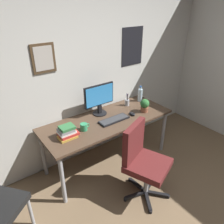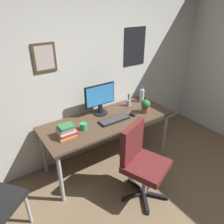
{
  "view_description": "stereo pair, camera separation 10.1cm",
  "coord_description": "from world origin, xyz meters",
  "px_view_note": "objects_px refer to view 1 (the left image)",
  "views": [
    {
      "loc": [
        -1.46,
        -0.38,
        2.18
      ],
      "look_at": [
        0.03,
        1.61,
        0.88
      ],
      "focal_mm": 34.77,
      "sensor_mm": 36.0,
      "label": 1
    },
    {
      "loc": [
        -1.37,
        -0.44,
        2.18
      ],
      "look_at": [
        0.03,
        1.61,
        0.88
      ],
      "focal_mm": 34.77,
      "sensor_mm": 36.0,
      "label": 2
    }
  ],
  "objects_px": {
    "book_stack_left": "(67,132)",
    "computer_mouse": "(132,114)",
    "monitor": "(99,98)",
    "pen_cup": "(127,102)",
    "coffee_mug_near": "(84,127)",
    "potted_plant": "(145,105)",
    "office_chair": "(142,158)",
    "keyboard": "(114,120)",
    "water_bottle": "(140,95)"
  },
  "relations": [
    {
      "from": "keyboard",
      "to": "book_stack_left",
      "type": "height_order",
      "value": "book_stack_left"
    },
    {
      "from": "monitor",
      "to": "book_stack_left",
      "type": "relative_size",
      "value": 1.94
    },
    {
      "from": "coffee_mug_near",
      "to": "pen_cup",
      "type": "distance_m",
      "value": 0.91
    },
    {
      "from": "monitor",
      "to": "keyboard",
      "type": "bearing_deg",
      "value": -81.32
    },
    {
      "from": "monitor",
      "to": "water_bottle",
      "type": "distance_m",
      "value": 0.77
    },
    {
      "from": "monitor",
      "to": "computer_mouse",
      "type": "xyz_separation_m",
      "value": [
        0.34,
        -0.31,
        -0.22
      ]
    },
    {
      "from": "potted_plant",
      "to": "computer_mouse",
      "type": "bearing_deg",
      "value": 172.55
    },
    {
      "from": "computer_mouse",
      "to": "pen_cup",
      "type": "height_order",
      "value": "pen_cup"
    },
    {
      "from": "potted_plant",
      "to": "book_stack_left",
      "type": "bearing_deg",
      "value": 176.59
    },
    {
      "from": "keyboard",
      "to": "book_stack_left",
      "type": "xyz_separation_m",
      "value": [
        -0.68,
        0.02,
        0.06
      ]
    },
    {
      "from": "computer_mouse",
      "to": "coffee_mug_near",
      "type": "relative_size",
      "value": 0.87
    },
    {
      "from": "monitor",
      "to": "book_stack_left",
      "type": "distance_m",
      "value": 0.71
    },
    {
      "from": "computer_mouse",
      "to": "water_bottle",
      "type": "distance_m",
      "value": 0.51
    },
    {
      "from": "computer_mouse",
      "to": "keyboard",
      "type": "bearing_deg",
      "value": 174.86
    },
    {
      "from": "office_chair",
      "to": "potted_plant",
      "type": "xyz_separation_m",
      "value": [
        0.57,
        0.58,
        0.3
      ]
    },
    {
      "from": "monitor",
      "to": "pen_cup",
      "type": "bearing_deg",
      "value": -3.44
    },
    {
      "from": "monitor",
      "to": "coffee_mug_near",
      "type": "relative_size",
      "value": 3.63
    },
    {
      "from": "monitor",
      "to": "computer_mouse",
      "type": "height_order",
      "value": "monitor"
    },
    {
      "from": "office_chair",
      "to": "water_bottle",
      "type": "bearing_deg",
      "value": 48.7
    },
    {
      "from": "water_bottle",
      "to": "potted_plant",
      "type": "xyz_separation_m",
      "value": [
        -0.2,
        -0.31,
        -0.0
      ]
    },
    {
      "from": "office_chair",
      "to": "computer_mouse",
      "type": "relative_size",
      "value": 8.64
    },
    {
      "from": "pen_cup",
      "to": "book_stack_left",
      "type": "bearing_deg",
      "value": -168.05
    },
    {
      "from": "pen_cup",
      "to": "book_stack_left",
      "type": "distance_m",
      "value": 1.14
    },
    {
      "from": "coffee_mug_near",
      "to": "office_chair",
      "type": "bearing_deg",
      "value": -60.44
    },
    {
      "from": "computer_mouse",
      "to": "potted_plant",
      "type": "xyz_separation_m",
      "value": [
        0.21,
        -0.03,
        0.09
      ]
    },
    {
      "from": "monitor",
      "to": "book_stack_left",
      "type": "height_order",
      "value": "monitor"
    },
    {
      "from": "computer_mouse",
      "to": "coffee_mug_near",
      "type": "bearing_deg",
      "value": 175.14
    },
    {
      "from": "coffee_mug_near",
      "to": "book_stack_left",
      "type": "xyz_separation_m",
      "value": [
        -0.24,
        -0.02,
        0.02
      ]
    },
    {
      "from": "computer_mouse",
      "to": "pen_cup",
      "type": "xyz_separation_m",
      "value": [
        0.14,
        0.28,
        0.04
      ]
    },
    {
      "from": "computer_mouse",
      "to": "water_bottle",
      "type": "height_order",
      "value": "water_bottle"
    },
    {
      "from": "potted_plant",
      "to": "book_stack_left",
      "type": "distance_m",
      "value": 1.19
    },
    {
      "from": "book_stack_left",
      "to": "computer_mouse",
      "type": "bearing_deg",
      "value": -2.54
    },
    {
      "from": "water_bottle",
      "to": "pen_cup",
      "type": "bearing_deg",
      "value": -179.64
    },
    {
      "from": "office_chair",
      "to": "pen_cup",
      "type": "bearing_deg",
      "value": 60.22
    },
    {
      "from": "office_chair",
      "to": "pen_cup",
      "type": "height_order",
      "value": "office_chair"
    },
    {
      "from": "office_chair",
      "to": "computer_mouse",
      "type": "xyz_separation_m",
      "value": [
        0.36,
        0.6,
        0.22
      ]
    },
    {
      "from": "water_bottle",
      "to": "coffee_mug_near",
      "type": "distance_m",
      "value": 1.18
    },
    {
      "from": "computer_mouse",
      "to": "pen_cup",
      "type": "bearing_deg",
      "value": 63.36
    },
    {
      "from": "coffee_mug_near",
      "to": "book_stack_left",
      "type": "distance_m",
      "value": 0.24
    },
    {
      "from": "water_bottle",
      "to": "book_stack_left",
      "type": "relative_size",
      "value": 1.07
    },
    {
      "from": "keyboard",
      "to": "office_chair",
      "type": "bearing_deg",
      "value": -95.85
    },
    {
      "from": "monitor",
      "to": "coffee_mug_near",
      "type": "xyz_separation_m",
      "value": [
        -0.4,
        -0.25,
        -0.19
      ]
    },
    {
      "from": "keyboard",
      "to": "book_stack_left",
      "type": "distance_m",
      "value": 0.68
    },
    {
      "from": "keyboard",
      "to": "book_stack_left",
      "type": "relative_size",
      "value": 1.82
    },
    {
      "from": "keyboard",
      "to": "coffee_mug_near",
      "type": "distance_m",
      "value": 0.44
    },
    {
      "from": "water_bottle",
      "to": "coffee_mug_near",
      "type": "bearing_deg",
      "value": -169.27
    },
    {
      "from": "monitor",
      "to": "potted_plant",
      "type": "xyz_separation_m",
      "value": [
        0.55,
        -0.34,
        -0.13
      ]
    },
    {
      "from": "office_chair",
      "to": "monitor",
      "type": "height_order",
      "value": "monitor"
    },
    {
      "from": "monitor",
      "to": "coffee_mug_near",
      "type": "height_order",
      "value": "monitor"
    },
    {
      "from": "coffee_mug_near",
      "to": "monitor",
      "type": "bearing_deg",
      "value": 31.68
    }
  ]
}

